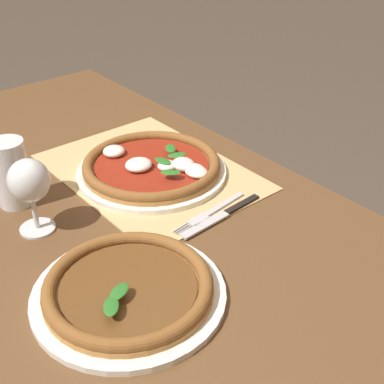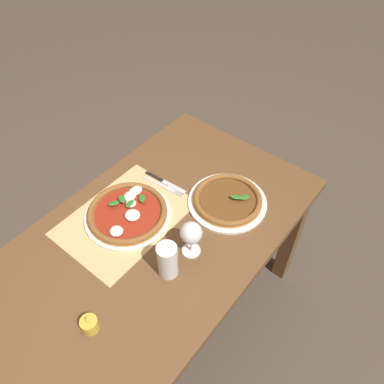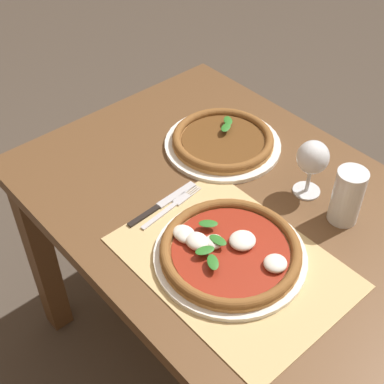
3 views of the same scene
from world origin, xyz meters
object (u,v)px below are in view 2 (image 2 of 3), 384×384
(fork, at_px, (164,186))
(knife, at_px, (165,182))
(pint_glass, at_px, (168,261))
(votive_candle, at_px, (90,325))
(pizza_near, at_px, (128,213))
(pizza_far, at_px, (228,200))
(wine_glass, at_px, (191,234))

(fork, relative_size, knife, 0.93)
(pint_glass, distance_m, knife, 0.44)
(votive_candle, bearing_deg, pizza_near, -149.60)
(fork, relative_size, votive_candle, 2.79)
(pizza_far, bearing_deg, knife, -74.97)
(wine_glass, xyz_separation_m, votive_candle, (0.43, -0.07, -0.08))
(pizza_near, distance_m, wine_glass, 0.31)
(pizza_near, distance_m, votive_candle, 0.46)
(pizza_near, height_order, knife, pizza_near)
(pizza_near, height_order, fork, pizza_near)
(pint_glass, relative_size, votive_candle, 2.01)
(fork, bearing_deg, pizza_near, -1.51)
(fork, height_order, votive_candle, votive_candle)
(votive_candle, bearing_deg, wine_glass, 170.98)
(fork, bearing_deg, pizza_far, 110.02)
(wine_glass, bearing_deg, pizza_near, -84.74)
(pizza_near, relative_size, pint_glass, 2.37)
(pizza_near, height_order, votive_candle, votive_candle)
(wine_glass, relative_size, pint_glass, 1.07)
(pizza_near, xyz_separation_m, fork, (-0.21, 0.01, -0.02))
(pizza_far, relative_size, wine_glass, 2.10)
(pizza_near, bearing_deg, pint_glass, 72.86)
(pint_glass, bearing_deg, fork, -136.14)
(pizza_far, bearing_deg, votive_candle, -3.03)
(fork, bearing_deg, votive_candle, 20.62)
(wine_glass, xyz_separation_m, knife, (-0.20, -0.31, -0.10))
(pizza_far, bearing_deg, fork, -69.98)
(pizza_far, xyz_separation_m, knife, (0.07, -0.28, -0.01))
(pizza_far, relative_size, fork, 1.62)
(fork, xyz_separation_m, knife, (-0.02, -0.01, 0.00))
(pint_glass, bearing_deg, pizza_near, -107.14)
(pizza_far, xyz_separation_m, wine_glass, (0.28, 0.03, 0.09))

